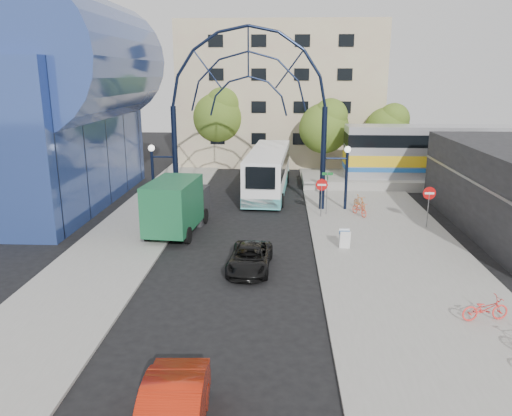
# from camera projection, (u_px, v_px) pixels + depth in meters

# --- Properties ---
(ground) EXTENTS (120.00, 120.00, 0.00)m
(ground) POSITION_uv_depth(u_px,v_px,m) (227.00, 296.00, 21.01)
(ground) COLOR black
(ground) RESTS_ON ground
(sidewalk_east) EXTENTS (8.00, 56.00, 0.12)m
(sidewalk_east) POSITION_uv_depth(u_px,v_px,m) (398.00, 264.00, 24.46)
(sidewalk_east) COLOR gray
(sidewalk_east) RESTS_ON ground
(plaza_west) EXTENTS (5.00, 50.00, 0.12)m
(plaza_west) POSITION_uv_depth(u_px,v_px,m) (120.00, 245.00, 27.10)
(plaza_west) COLOR gray
(plaza_west) RESTS_ON ground
(gateway_arch) EXTENTS (13.64, 0.44, 12.10)m
(gateway_arch) POSITION_uv_depth(u_px,v_px,m) (248.00, 82.00, 32.28)
(gateway_arch) COLOR black
(gateway_arch) RESTS_ON ground
(stop_sign) EXTENTS (0.80, 0.07, 2.50)m
(stop_sign) POSITION_uv_depth(u_px,v_px,m) (322.00, 188.00, 31.82)
(stop_sign) COLOR slate
(stop_sign) RESTS_ON sidewalk_east
(do_not_enter_sign) EXTENTS (0.76, 0.07, 2.48)m
(do_not_enter_sign) POSITION_uv_depth(u_px,v_px,m) (429.00, 197.00, 29.60)
(do_not_enter_sign) COLOR slate
(do_not_enter_sign) RESTS_ON sidewalk_east
(street_name_sign) EXTENTS (0.70, 0.70, 2.80)m
(street_name_sign) POSITION_uv_depth(u_px,v_px,m) (327.00, 184.00, 32.35)
(street_name_sign) COLOR slate
(street_name_sign) RESTS_ON sidewalk_east
(sandwich_board) EXTENTS (0.55, 0.61, 0.99)m
(sandwich_board) POSITION_uv_depth(u_px,v_px,m) (345.00, 237.00, 26.30)
(sandwich_board) COLOR white
(sandwich_board) RESTS_ON sidewalk_east
(transit_hall) EXTENTS (16.50, 18.00, 14.50)m
(transit_hall) POSITION_uv_depth(u_px,v_px,m) (29.00, 109.00, 34.47)
(transit_hall) COLOR #2D458C
(transit_hall) RESTS_ON ground
(apartment_block) EXTENTS (20.00, 12.10, 14.00)m
(apartment_block) POSITION_uv_depth(u_px,v_px,m) (280.00, 94.00, 52.81)
(apartment_block) COLOR tan
(apartment_block) RESTS_ON ground
(train_platform) EXTENTS (32.00, 5.00, 0.80)m
(train_platform) POSITION_uv_depth(u_px,v_px,m) (497.00, 182.00, 41.14)
(train_platform) COLOR gray
(train_platform) RESTS_ON ground
(train_car) EXTENTS (25.10, 3.05, 4.20)m
(train_car) POSITION_uv_depth(u_px,v_px,m) (500.00, 152.00, 40.49)
(train_car) COLOR #B7B7BC
(train_car) RESTS_ON train_platform
(tree_north_a) EXTENTS (4.48, 4.48, 7.00)m
(tree_north_a) POSITION_uv_depth(u_px,v_px,m) (326.00, 125.00, 44.51)
(tree_north_a) COLOR #382314
(tree_north_a) RESTS_ON ground
(tree_north_b) EXTENTS (5.12, 5.12, 8.00)m
(tree_north_b) POSITION_uv_depth(u_px,v_px,m) (220.00, 114.00, 48.68)
(tree_north_b) COLOR #382314
(tree_north_b) RESTS_ON ground
(tree_north_c) EXTENTS (4.16, 4.16, 6.50)m
(tree_north_c) POSITION_uv_depth(u_px,v_px,m) (389.00, 127.00, 46.23)
(tree_north_c) COLOR #382314
(tree_north_c) RESTS_ON ground
(city_bus) EXTENTS (3.47, 12.38, 3.36)m
(city_bus) POSITION_uv_depth(u_px,v_px,m) (268.00, 170.00, 38.97)
(city_bus) COLOR white
(city_bus) RESTS_ON ground
(green_truck) EXTENTS (2.96, 6.64, 3.26)m
(green_truck) POSITION_uv_depth(u_px,v_px,m) (178.00, 205.00, 29.22)
(green_truck) COLOR black
(green_truck) RESTS_ON ground
(black_suv) EXTENTS (2.15, 4.29, 1.17)m
(black_suv) POSITION_uv_depth(u_px,v_px,m) (250.00, 258.00, 23.71)
(black_suv) COLOR black
(black_suv) RESTS_ON ground
(bike_near_a) EXTENTS (1.18, 1.72, 0.86)m
(bike_near_a) POSITION_uv_depth(u_px,v_px,m) (360.00, 209.00, 32.44)
(bike_near_a) COLOR #FA4A32
(bike_near_a) RESTS_ON sidewalk_east
(bike_near_b) EXTENTS (0.96, 1.66, 0.96)m
(bike_near_b) POSITION_uv_depth(u_px,v_px,m) (359.00, 202.00, 33.98)
(bike_near_b) COLOR orange
(bike_near_b) RESTS_ON sidewalk_east
(bike_far_c) EXTENTS (1.88, 0.92, 0.94)m
(bike_far_c) POSITION_uv_depth(u_px,v_px,m) (485.00, 309.00, 18.60)
(bike_far_c) COLOR #F23530
(bike_far_c) RESTS_ON sidewalk_east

